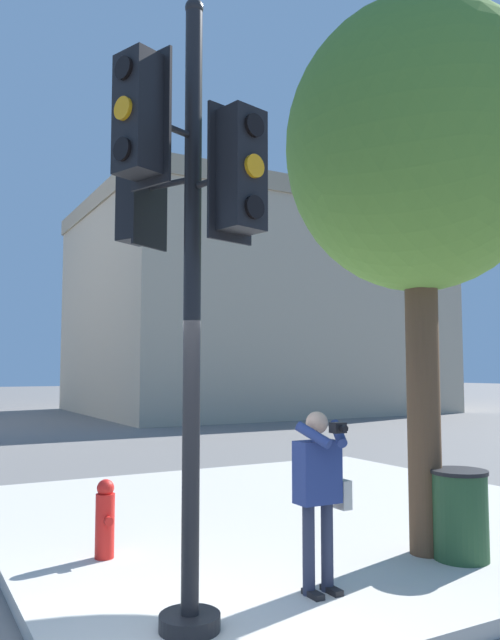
{
  "coord_description": "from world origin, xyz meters",
  "views": [
    {
      "loc": [
        -1.42,
        -3.99,
        2.11
      ],
      "look_at": [
        1.32,
        0.93,
        2.56
      ],
      "focal_mm": 35.0,
      "sensor_mm": 36.0,
      "label": 1
    }
  ],
  "objects_px": {
    "street_tree": "(418,150)",
    "trash_bin": "(460,514)",
    "traffic_signal_pole": "(178,229)",
    "person_photographer": "(320,484)",
    "fire_hydrant": "(105,519)"
  },
  "relations": [
    {
      "from": "person_photographer",
      "to": "trash_bin",
      "type": "bearing_deg",
      "value": 2.55
    },
    {
      "from": "street_tree",
      "to": "person_photographer",
      "type": "bearing_deg",
      "value": -166.38
    },
    {
      "from": "trash_bin",
      "to": "traffic_signal_pole",
      "type": "bearing_deg",
      "value": -174.75
    },
    {
      "from": "fire_hydrant",
      "to": "trash_bin",
      "type": "height_order",
      "value": "trash_bin"
    },
    {
      "from": "person_photographer",
      "to": "fire_hydrant",
      "type": "bearing_deg",
      "value": 125.46
    },
    {
      "from": "traffic_signal_pole",
      "to": "person_photographer",
      "type": "bearing_deg",
      "value": 8.6
    },
    {
      "from": "street_tree",
      "to": "trash_bin",
      "type": "xyz_separation_m",
      "value": [
        0.16,
        -0.32,
        -3.98
      ]
    },
    {
      "from": "traffic_signal_pole",
      "to": "trash_bin",
      "type": "distance_m",
      "value": 4.23
    },
    {
      "from": "person_photographer",
      "to": "fire_hydrant",
      "type": "height_order",
      "value": "person_photographer"
    },
    {
      "from": "traffic_signal_pole",
      "to": "person_photographer",
      "type": "height_order",
      "value": "traffic_signal_pole"
    },
    {
      "from": "street_tree",
      "to": "trash_bin",
      "type": "distance_m",
      "value": 3.99
    },
    {
      "from": "traffic_signal_pole",
      "to": "street_tree",
      "type": "bearing_deg",
      "value": 11.29
    },
    {
      "from": "street_tree",
      "to": "trash_bin",
      "type": "height_order",
      "value": "street_tree"
    },
    {
      "from": "traffic_signal_pole",
      "to": "fire_hydrant",
      "type": "height_order",
      "value": "traffic_signal_pole"
    },
    {
      "from": "traffic_signal_pole",
      "to": "person_photographer",
      "type": "relative_size",
      "value": 3.14
    }
  ]
}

